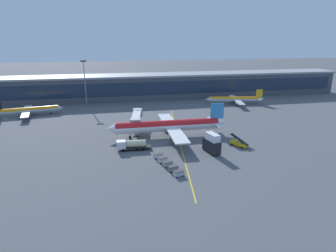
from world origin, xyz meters
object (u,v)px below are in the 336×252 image
baggage_cart_2 (168,164)px  commuter_jet_far (235,99)px  belt_loader (239,143)px  baggage_cart_0 (179,173)px  catering_lift (212,143)px  baggage_cart_3 (163,160)px  fuel_tanker (132,145)px  baggage_cart_1 (173,168)px  baggage_cart_4 (158,156)px  main_airliner (168,126)px  commuter_jet_near (28,110)px

baggage_cart_2 → commuter_jet_far: (50.21, 68.45, 1.94)m
belt_loader → commuter_jet_far: bearing=67.3°
baggage_cart_0 → commuter_jet_far: commuter_jet_far is taller
catering_lift → baggage_cart_3: 16.69m
fuel_tanker → commuter_jet_far: size_ratio=0.35×
baggage_cart_1 → baggage_cart_2: size_ratio=1.00×
baggage_cart_3 → baggage_cart_4: bearing=105.0°
belt_loader → baggage_cart_1: (-25.08, -13.57, -0.21)m
main_airliner → belt_loader: size_ratio=6.65×
catering_lift → baggage_cart_1: size_ratio=2.44×
baggage_cart_4 → catering_lift: bearing=2.9°
baggage_cart_0 → baggage_cart_4: 12.80m
baggage_cart_2 → baggage_cart_4: bearing=105.0°
baggage_cart_2 → commuter_jet_far: commuter_jet_far is taller
main_airliner → catering_lift: (9.97, -17.70, -0.89)m
baggage_cart_0 → baggage_cart_1: size_ratio=1.00×
main_airliner → baggage_cart_4: size_ratio=15.09×
baggage_cart_0 → belt_loader: bearing=34.5°
catering_lift → baggage_cart_0: 19.08m
main_airliner → fuel_tanker: (-14.06, -10.63, -2.21)m
baggage_cart_3 → belt_loader: bearing=15.5°
belt_loader → baggage_cart_0: bearing=-145.5°
baggage_cart_0 → commuter_jet_far: (48.55, 74.63, 1.94)m
belt_loader → baggage_cart_1: 28.52m
main_airliner → baggage_cart_4: bearing=-110.4°
belt_loader → commuter_jet_near: bearing=144.9°
belt_loader → baggage_cart_0: (-24.26, -16.67, -0.21)m
baggage_cart_1 → commuter_jet_near: 85.40m
belt_loader → baggage_cart_2: size_ratio=2.27×
baggage_cart_3 → baggage_cart_4: same height
belt_loader → baggage_cart_3: belt_loader is taller
main_airliner → catering_lift: main_airliner is taller
baggage_cart_1 → commuter_jet_far: commuter_jet_far is taller
baggage_cart_4 → commuter_jet_far: 81.06m
fuel_tanker → belt_loader: size_ratio=1.62×
baggage_cart_1 → commuter_jet_near: (-52.05, 67.69, 1.78)m
main_airliner → commuter_jet_near: (-56.48, 39.87, -1.38)m
baggage_cart_1 → baggage_cart_3: size_ratio=1.00×
main_airliner → baggage_cart_4: 20.04m
main_airliner → baggage_cart_2: 25.48m
fuel_tanker → baggage_cart_1: (9.63, -17.19, -0.96)m
baggage_cart_2 → baggage_cart_4: same height
baggage_cart_1 → belt_loader: bearing=28.4°
baggage_cart_4 → belt_loader: bearing=8.9°
fuel_tanker → commuter_jet_near: bearing=130.0°
baggage_cart_1 → baggage_cart_4: 9.60m
main_airliner → baggage_cart_0: main_airliner is taller
baggage_cart_4 → baggage_cart_1: bearing=-75.0°
baggage_cart_1 → commuter_jet_far: bearing=55.4°
main_airliner → belt_loader: 25.26m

